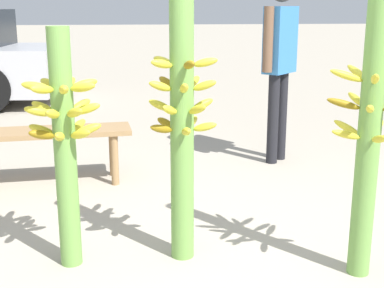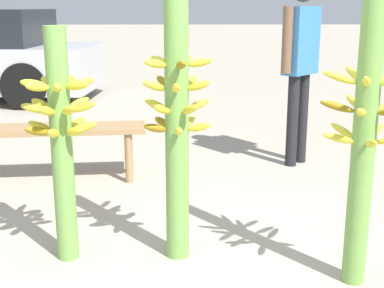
{
  "view_description": "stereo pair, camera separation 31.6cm",
  "coord_description": "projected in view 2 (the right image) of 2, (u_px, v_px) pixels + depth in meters",
  "views": [
    {
      "loc": [
        -0.34,
        -2.42,
        1.4
      ],
      "look_at": [
        0.03,
        0.66,
        0.59
      ],
      "focal_mm": 50.0,
      "sensor_mm": 36.0,
      "label": 1
    },
    {
      "loc": [
        -0.03,
        -2.44,
        1.4
      ],
      "look_at": [
        0.03,
        0.66,
        0.59
      ],
      "focal_mm": 50.0,
      "sensor_mm": 36.0,
      "label": 2
    }
  ],
  "objects": [
    {
      "name": "market_bench",
      "position": [
        49.0,
        135.0,
        4.33
      ],
      "size": [
        1.58,
        0.48,
        0.45
      ],
      "rotation": [
        0.0,
        0.0,
        0.09
      ],
      "color": "#99754C",
      "rests_on": "ground_plane"
    },
    {
      "name": "banana_stalk_right",
      "position": [
        366.0,
        119.0,
        2.59
      ],
      "size": [
        0.44,
        0.46,
        1.71
      ],
      "color": "#6B9E47",
      "rests_on": "ground_plane"
    },
    {
      "name": "banana_stalk_left",
      "position": [
        61.0,
        137.0,
        2.88
      ],
      "size": [
        0.41,
        0.41,
        1.3
      ],
      "color": "#6B9E47",
      "rests_on": "ground_plane"
    },
    {
      "name": "vendor_person",
      "position": [
        301.0,
        52.0,
        4.64
      ],
      "size": [
        0.43,
        0.45,
        1.65
      ],
      "rotation": [
        0.0,
        0.0,
        0.82
      ],
      "color": "black",
      "rests_on": "ground_plane"
    },
    {
      "name": "banana_stalk_center",
      "position": [
        177.0,
        124.0,
        2.89
      ],
      "size": [
        0.38,
        0.39,
        1.49
      ],
      "color": "#6B9E47",
      "rests_on": "ground_plane"
    }
  ]
}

